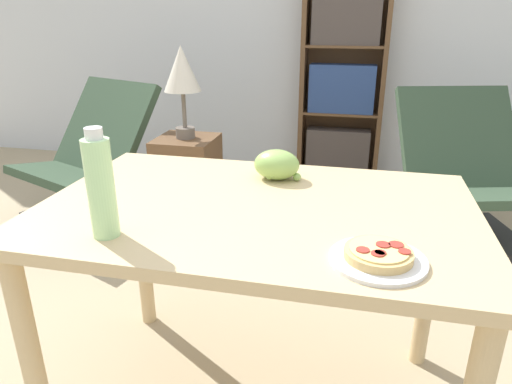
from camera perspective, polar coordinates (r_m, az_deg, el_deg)
The scene contains 10 objects.
wall_back at distance 3.89m, azimuth 8.08°, elevation 21.49°, with size 8.00×0.05×2.60m.
dining_table at distance 1.38m, azimuth 0.09°, elevation -5.51°, with size 1.26×0.81×0.76m.
pizza_on_plate at distance 1.07m, azimuth 15.03°, elevation -7.77°, with size 0.22×0.22×0.04m.
grape_bunch at distance 1.53m, azimuth 2.65°, elevation 3.40°, with size 0.16×0.13×0.10m.
drink_bottle at distance 1.17m, azimuth -18.84°, elevation 0.62°, with size 0.07×0.07×0.28m.
lounge_chair_near at distance 3.10m, azimuth -20.13°, elevation 1.35°, with size 0.88×0.96×0.88m.
lounge_chair_far at distance 2.87m, azimuth 24.35°, elevation -0.87°, with size 0.82×0.91×0.88m.
bookshelf at distance 3.77m, azimuth 10.71°, elevation 12.95°, with size 0.65×0.24×1.58m.
side_table at distance 2.80m, azimuth -8.44°, elevation 0.70°, with size 0.34×0.34×0.61m.
table_lamp at distance 2.64m, azimuth -9.24°, elevation 14.44°, with size 0.21×0.21×0.52m.
Camera 1 is at (0.36, -1.25, 1.28)m, focal length 32.00 mm.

